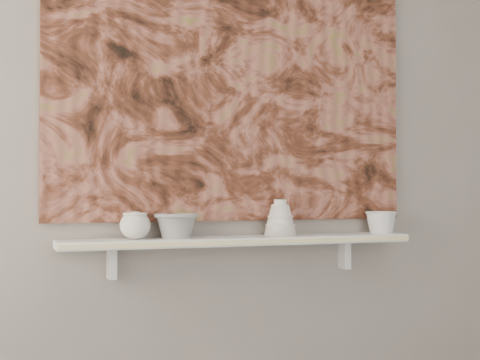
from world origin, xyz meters
name	(u,v)px	position (x,y,z in m)	size (l,w,h in m)	color
wall_back	(233,131)	(0.00, 1.60, 1.35)	(3.60, 3.60, 0.00)	gray
shelf	(241,241)	(0.00, 1.51, 0.92)	(1.40, 0.18, 0.03)	white
shelf_stripe	(250,242)	(0.00, 1.41, 0.92)	(1.40, 0.01, 0.02)	#F9EAA6
bracket_left	(112,263)	(-0.49, 1.57, 0.84)	(0.03, 0.06, 0.12)	white
bracket_right	(344,254)	(0.49, 1.57, 0.84)	(0.03, 0.06, 0.12)	white
painting	(234,83)	(0.00, 1.59, 1.54)	(1.50, 0.03, 1.10)	brown
house_motif	(335,162)	(0.45, 1.57, 1.23)	(0.09, 0.00, 0.08)	black
bowl_grey	(176,225)	(-0.26, 1.51, 0.98)	(0.17, 0.17, 0.10)	gray
cup_cream	(135,225)	(-0.42, 1.51, 0.98)	(0.11, 0.11, 0.10)	beige
bell_vessel	(280,217)	(0.17, 1.51, 1.00)	(0.13, 0.13, 0.15)	silver
bowl_white	(381,222)	(0.63, 1.51, 0.98)	(0.13, 0.13, 0.09)	silver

